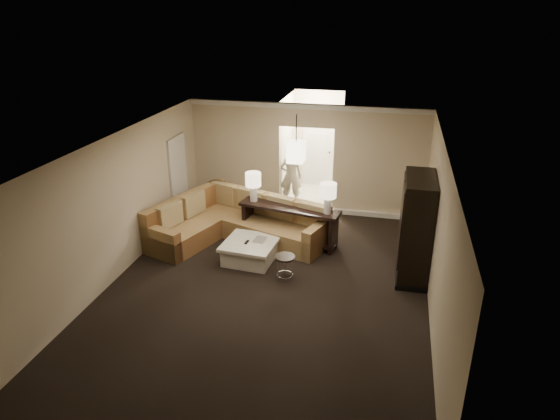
% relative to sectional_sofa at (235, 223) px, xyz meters
% --- Properties ---
extents(ground, '(8.00, 8.00, 0.00)m').
position_rel_sectional_sofa_xyz_m(ground, '(1.26, -1.90, -0.40)').
color(ground, black).
rests_on(ground, ground).
extents(wall_back, '(6.00, 0.04, 2.80)m').
position_rel_sectional_sofa_xyz_m(wall_back, '(1.26, 2.10, 1.00)').
color(wall_back, beige).
rests_on(wall_back, ground).
extents(wall_front, '(6.00, 0.04, 2.80)m').
position_rel_sectional_sofa_xyz_m(wall_front, '(1.26, -5.90, 1.00)').
color(wall_front, beige).
rests_on(wall_front, ground).
extents(wall_left, '(0.04, 8.00, 2.80)m').
position_rel_sectional_sofa_xyz_m(wall_left, '(-1.74, -1.90, 1.00)').
color(wall_left, beige).
rests_on(wall_left, ground).
extents(wall_right, '(0.04, 8.00, 2.80)m').
position_rel_sectional_sofa_xyz_m(wall_right, '(4.26, -1.90, 1.00)').
color(wall_right, beige).
rests_on(wall_right, ground).
extents(ceiling, '(6.00, 8.00, 0.02)m').
position_rel_sectional_sofa_xyz_m(ceiling, '(1.26, -1.90, 2.40)').
color(ceiling, silver).
rests_on(ceiling, wall_back).
extents(crown_molding, '(6.00, 0.10, 0.12)m').
position_rel_sectional_sofa_xyz_m(crown_molding, '(1.26, 2.05, 2.33)').
color(crown_molding, silver).
rests_on(crown_molding, wall_back).
extents(baseboard, '(6.00, 0.10, 0.12)m').
position_rel_sectional_sofa_xyz_m(baseboard, '(1.26, 2.05, -0.34)').
color(baseboard, silver).
rests_on(baseboard, ground).
extents(side_door, '(0.05, 0.90, 2.10)m').
position_rel_sectional_sofa_xyz_m(side_door, '(-1.71, 0.90, 0.65)').
color(side_door, silver).
rests_on(side_door, ground).
extents(foyer, '(1.44, 2.02, 2.80)m').
position_rel_sectional_sofa_xyz_m(foyer, '(1.26, 3.44, 0.90)').
color(foyer, white).
rests_on(foyer, ground).
extents(sectional_sofa, '(3.97, 2.84, 1.00)m').
position_rel_sectional_sofa_xyz_m(sectional_sofa, '(0.00, 0.00, 0.00)').
color(sectional_sofa, brown).
rests_on(sectional_sofa, ground).
extents(coffee_table, '(1.15, 1.15, 0.45)m').
position_rel_sectional_sofa_xyz_m(coffee_table, '(0.64, -0.90, -0.18)').
color(coffee_table, silver).
rests_on(coffee_table, ground).
extents(console_table, '(2.34, 0.92, 0.88)m').
position_rel_sectional_sofa_xyz_m(console_table, '(1.26, 0.10, 0.13)').
color(console_table, black).
rests_on(console_table, ground).
extents(armoire, '(0.61, 1.43, 2.05)m').
position_rel_sectional_sofa_xyz_m(armoire, '(3.95, -0.72, 0.59)').
color(armoire, black).
rests_on(armoire, ground).
extents(drink_table, '(0.40, 0.40, 0.50)m').
position_rel_sectional_sofa_xyz_m(drink_table, '(1.52, -1.49, -0.04)').
color(drink_table, black).
rests_on(drink_table, ground).
extents(table_lamp_left, '(0.35, 0.35, 0.68)m').
position_rel_sectional_sofa_xyz_m(table_lamp_left, '(0.39, 0.25, 0.94)').
color(table_lamp_left, white).
rests_on(table_lamp_left, console_table).
extents(table_lamp_right, '(0.35, 0.35, 0.68)m').
position_rel_sectional_sofa_xyz_m(table_lamp_right, '(2.13, -0.06, 0.94)').
color(table_lamp_right, white).
rests_on(table_lamp_right, console_table).
extents(pendant_light, '(0.38, 0.38, 1.09)m').
position_rel_sectional_sofa_xyz_m(pendant_light, '(1.26, 0.80, 1.56)').
color(pendant_light, black).
rests_on(pendant_light, ceiling).
extents(person, '(0.72, 0.56, 1.78)m').
position_rel_sectional_sofa_xyz_m(person, '(0.81, 2.40, 0.49)').
color(person, beige).
rests_on(person, ground).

